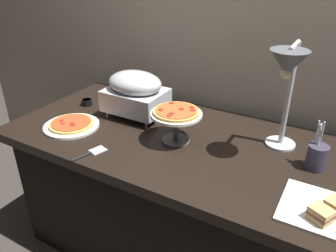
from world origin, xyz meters
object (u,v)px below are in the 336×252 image
(pizza_plate_front, at_px, (71,125))
(sauce_cup_near, at_px, (87,102))
(pizza_plate_center, at_px, (176,116))
(serving_spatula, at_px, (90,153))
(chafing_dish, at_px, (135,92))
(heat_lamp, at_px, (287,74))
(utensil_holder, at_px, (317,156))

(pizza_plate_front, relative_size, sauce_cup_near, 4.59)
(pizza_plate_front, distance_m, pizza_plate_center, 0.58)
(pizza_plate_center, relative_size, serving_spatula, 1.42)
(chafing_dish, distance_m, pizza_plate_center, 0.36)
(pizza_plate_front, relative_size, pizza_plate_center, 1.17)
(heat_lamp, relative_size, pizza_plate_front, 1.74)
(pizza_plate_center, height_order, sauce_cup_near, pizza_plate_center)
(chafing_dish, distance_m, sauce_cup_near, 0.37)
(heat_lamp, bearing_deg, chafing_dish, 176.35)
(utensil_holder, bearing_deg, sauce_cup_near, 178.94)
(heat_lamp, height_order, sauce_cup_near, heat_lamp)
(sauce_cup_near, height_order, utensil_holder, utensil_holder)
(serving_spatula, bearing_deg, chafing_dish, 96.16)
(utensil_holder, bearing_deg, heat_lamp, -179.58)
(heat_lamp, bearing_deg, pizza_plate_front, -166.87)
(chafing_dish, height_order, heat_lamp, heat_lamp)
(chafing_dish, relative_size, pizza_plate_center, 1.32)
(chafing_dish, relative_size, serving_spatula, 1.87)
(chafing_dish, bearing_deg, heat_lamp, -3.65)
(heat_lamp, relative_size, serving_spatula, 2.90)
(pizza_plate_center, xyz_separation_m, utensil_holder, (0.62, 0.09, -0.08))
(heat_lamp, bearing_deg, sauce_cup_near, 178.72)
(pizza_plate_front, xyz_separation_m, serving_spatula, (0.27, -0.15, -0.01))
(heat_lamp, distance_m, utensil_holder, 0.37)
(pizza_plate_front, height_order, sauce_cup_near, sauce_cup_near)
(pizza_plate_center, xyz_separation_m, serving_spatula, (-0.28, -0.30, -0.13))
(pizza_plate_center, bearing_deg, pizza_plate_front, -165.12)
(chafing_dish, relative_size, sauce_cup_near, 5.15)
(chafing_dish, height_order, utensil_holder, chafing_dish)
(heat_lamp, distance_m, pizza_plate_center, 0.52)
(heat_lamp, relative_size, pizza_plate_center, 2.04)
(chafing_dish, bearing_deg, pizza_plate_front, -127.85)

